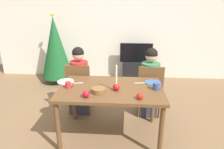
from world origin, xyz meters
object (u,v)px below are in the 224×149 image
at_px(person_left_child, 80,82).
at_px(apple_near_candle, 86,94).
at_px(apple_by_left_plate, 140,96).
at_px(mug_left, 68,85).
at_px(bowl_walnuts, 99,90).
at_px(person_right_child, 150,84).
at_px(christmas_tree, 55,48).
at_px(candle_centerpiece, 116,85).
at_px(tv, 136,53).
at_px(plate_left, 66,82).
at_px(plate_right, 153,82).
at_px(tv_stand, 135,71).
at_px(mug_right, 156,86).
at_px(chair_left, 79,86).
at_px(dining_table, 111,93).
at_px(chair_right, 150,88).

bearing_deg(person_left_child, apple_near_candle, -72.14).
height_order(apple_near_candle, apple_by_left_plate, apple_near_candle).
height_order(mug_left, bowl_walnuts, mug_left).
xyz_separation_m(person_right_child, christmas_tree, (-2.08, 1.42, 0.29)).
relative_size(candle_centerpiece, apple_by_left_plate, 4.31).
distance_m(person_left_child, tv, 1.96).
relative_size(person_left_child, tv, 1.48).
bearing_deg(apple_near_candle, plate_left, 129.46).
bearing_deg(person_left_child, tv, 58.27).
xyz_separation_m(tv, mug_left, (-1.01, -2.34, 0.08)).
bearing_deg(plate_right, plate_left, -177.57).
xyz_separation_m(tv_stand, plate_left, (-1.12, -2.13, 0.52)).
xyz_separation_m(person_left_child, christmas_tree, (-0.89, 1.42, 0.29)).
height_order(candle_centerpiece, mug_left, candle_centerpiece).
distance_m(plate_right, mug_right, 0.25).
bearing_deg(mug_right, apple_near_candle, -161.39).
height_order(person_left_child, person_right_child, same).
height_order(chair_left, plate_right, chair_left).
bearing_deg(plate_right, apple_near_candle, -148.11).
distance_m(tv_stand, candle_centerpiece, 2.48).
bearing_deg(mug_right, dining_table, 177.84).
bearing_deg(tv, chair_left, -121.23).
height_order(chair_right, candle_centerpiece, candle_centerpiece).
bearing_deg(plate_right, dining_table, -159.43).
bearing_deg(christmas_tree, person_right_child, -34.43).
bearing_deg(person_left_child, christmas_tree, 122.08).
distance_m(plate_right, apple_near_candle, 1.02).
relative_size(chair_left, christmas_tree, 0.55).
distance_m(plate_left, mug_left, 0.24).
distance_m(bowl_walnuts, apple_near_candle, 0.20).
height_order(mug_left, apple_by_left_plate, mug_left).
distance_m(mug_left, bowl_walnuts, 0.45).
relative_size(chair_right, plate_right, 3.91).
bearing_deg(mug_left, chair_left, 91.13).
xyz_separation_m(chair_left, tv_stand, (1.03, 1.69, -0.27)).
height_order(tv, plate_left, tv).
bearing_deg(mug_left, person_left_child, 91.08).
relative_size(person_left_child, apple_by_left_plate, 14.75).
relative_size(bowl_walnuts, apple_near_candle, 2.05).
distance_m(chair_right, tv, 1.71).
distance_m(chair_right, apple_by_left_plate, 1.00).
xyz_separation_m(person_left_child, tv, (1.03, 1.66, 0.14)).
bearing_deg(tv, dining_table, -100.85).
height_order(dining_table, apple_by_left_plate, apple_by_left_plate).
distance_m(tv, apple_near_candle, 2.72).
bearing_deg(tv, christmas_tree, -172.94).
bearing_deg(apple_near_candle, plate_right, 31.89).
bearing_deg(apple_near_candle, bowl_walnuts, 48.12).
distance_m(chair_left, chair_right, 1.18).
xyz_separation_m(tv_stand, mug_left, (-1.01, -2.34, 0.55)).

